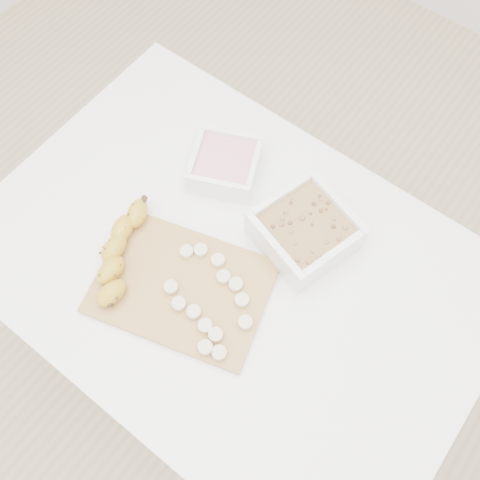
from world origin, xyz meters
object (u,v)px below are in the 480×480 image
Objects in this scene: bowl_granola at (305,231)px; cutting_board at (182,287)px; banana at (120,253)px; bowl_yogurt at (225,165)px; table at (231,282)px.

bowl_granola is 0.65× the size of cutting_board.
bowl_yogurt is at bearing 68.67° from banana.
bowl_yogurt is 0.27m from cutting_board.
bowl_granola is at bearing -7.71° from bowl_yogurt.
table is at bearing -49.26° from bowl_yogurt.
bowl_yogurt is at bearing 110.26° from cutting_board.
banana reaches higher than table.
bowl_granola is 0.26m from cutting_board.
table is 4.49× the size of banana.
table is 0.25m from banana.
table is 0.20m from bowl_granola.
banana is (-0.13, -0.03, 0.03)m from cutting_board.
bowl_yogurt is 0.55× the size of cutting_board.
cutting_board is 1.45× the size of banana.
bowl_yogurt is (-0.14, 0.16, 0.13)m from table.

